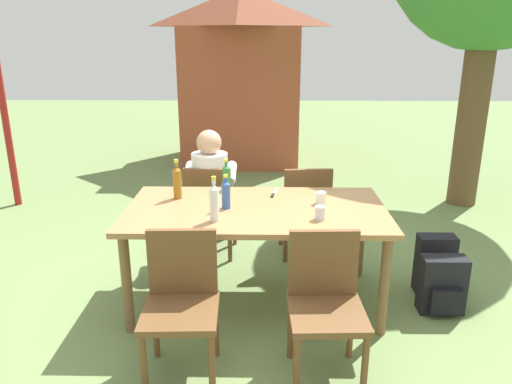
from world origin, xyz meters
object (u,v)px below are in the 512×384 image
Objects in this scene: table_knife at (274,193)px; backpack_by_near_side at (435,266)px; chair_far_right at (305,207)px; bottle_amber at (177,182)px; cup_glass at (320,213)px; backpack_by_far_side at (443,286)px; person_in_white_shirt at (211,185)px; bottle_green at (226,177)px; cup_white at (321,198)px; chair_near_right at (325,298)px; dining_table at (256,218)px; bottle_clear at (214,202)px; bottle_blue at (226,194)px; chair_far_left at (210,206)px; chair_near_left at (181,297)px; brick_kiosk at (241,73)px.

table_knife reaches higher than backpack_by_near_side.
chair_far_right is 1.81× the size of backpack_by_near_side.
cup_glass is (1.05, -0.44, -0.09)m from bottle_amber.
chair_far_right reaches higher than backpack_by_far_side.
person_in_white_shirt is 2.46× the size of backpack_by_near_side.
backpack_by_near_side is at bearing 82.49° from backpack_by_far_side.
bottle_green is at bearing 170.83° from backpack_by_near_side.
bottle_amber reaches higher than cup_white.
bottle_green is (-0.67, 1.23, 0.39)m from chair_near_right.
table_knife is (0.14, 0.33, 0.08)m from dining_table.
bottle_amber reaches higher than chair_far_right.
bottle_clear is at bearing -175.57° from backpack_by_far_side.
chair_far_right is 2.77× the size of bottle_clear.
cup_glass is (0.66, -0.22, -0.06)m from bottle_blue.
backpack_by_far_side is (0.95, 0.66, -0.28)m from chair_near_right.
bottle_amber is at bearing 169.98° from backpack_by_far_side.
backpack_by_near_side is (2.02, -0.06, -0.67)m from bottle_amber.
bottle_blue is at bearing -75.40° from chair_far_left.
chair_near_left is 0.33× the size of brick_kiosk.
chair_near_right is at bearing -63.72° from person_in_white_shirt.
bottle_clear is 0.65× the size of backpack_by_near_side.
backpack_by_far_side is at bearing 34.94° from chair_near_right.
chair_near_left is at bearing -91.26° from brick_kiosk.
person_in_white_shirt is at bearing 172.76° from chair_far_right.
bottle_green is 1.84m from backpack_by_far_side.
cup_glass is at bearing -80.98° from brick_kiosk.
bottle_amber is at bearing 174.29° from cup_white.
backpack_by_near_side is at bearing -68.42° from brick_kiosk.
bottle_blue is at bearing -29.71° from bottle_amber.
bottle_amber is 4.34m from brick_kiosk.
chair_far_left is at bearing -92.31° from person_in_white_shirt.
bottle_green is at bearing 136.54° from cup_glass.
chair_near_left is 2.09m from backpack_by_near_side.
chair_near_right is 1.00× the size of chair_far_right.
chair_far_right is 3.42× the size of bottle_blue.
chair_near_right is 3.63× the size of table_knife.
person_in_white_shirt is at bearing 114.99° from dining_table.
bottle_blue is 1.06× the size of table_knife.
chair_far_left is at bearing 98.18° from bottle_clear.
cup_white is at bearing 11.56° from dining_table.
chair_near_left is at bearing -105.98° from bottle_clear.
brick_kiosk is at bearing 88.74° from chair_near_left.
person_in_white_shirt reaches higher than backpack_by_far_side.
cup_glass reaches higher than cup_white.
backpack_by_far_side is (1.24, -0.47, -0.56)m from table_knife.
bottle_green is 0.10× the size of brick_kiosk.
cup_white is at bearing 86.27° from chair_near_right.
chair_near_left is 0.69m from bottle_clear.
bottle_blue reaches higher than chair_far_left.
bottle_amber is 2.12m from backpack_by_far_side.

